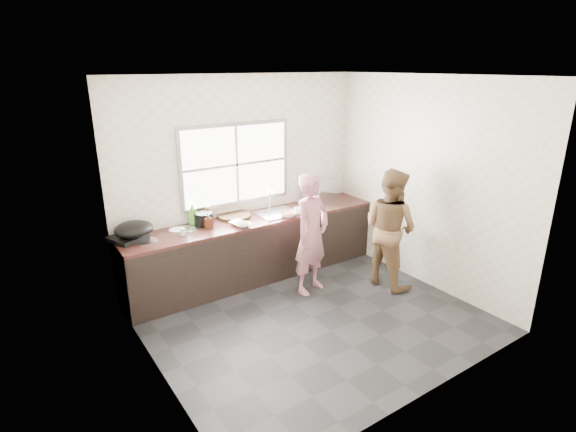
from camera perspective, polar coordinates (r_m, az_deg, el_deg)
floor at (r=5.40m, az=3.07°, el=-12.74°), size 3.60×3.20×0.01m
ceiling at (r=4.60m, az=3.68°, el=17.40°), size 3.60×3.20×0.01m
wall_back at (r=6.13m, az=-5.82°, el=4.86°), size 3.60×0.01×2.70m
wall_left at (r=4.05m, az=-17.42°, el=-3.28°), size 0.01×3.20×2.70m
wall_right at (r=6.06m, az=17.08°, el=3.96°), size 0.01×3.20×2.70m
wall_front at (r=3.77m, az=18.38°, el=-5.07°), size 3.60×0.01×2.70m
cabinet at (r=6.17m, az=-4.12°, el=-4.22°), size 3.60×0.62×0.82m
countertop at (r=6.01m, az=-4.22°, el=-0.45°), size 3.60×0.64×0.04m
sink at (r=6.17m, az=-1.42°, el=0.37°), size 0.55×0.45×0.02m
faucet at (r=6.29m, az=-2.41°, el=2.10°), size 0.02×0.02×0.30m
window_frame at (r=6.03m, az=-6.65°, el=6.55°), size 1.60×0.05×1.10m
window_glazing at (r=6.01m, az=-6.54°, el=6.51°), size 1.50×0.01×1.00m
woman at (r=5.68m, az=3.00°, el=-2.82°), size 0.60×0.48×1.45m
person_side at (r=5.98m, az=12.80°, el=-1.49°), size 0.66×0.82×1.58m
cutting_board at (r=6.04m, az=-6.86°, el=-0.00°), size 0.57×0.57×0.04m
cleaver at (r=5.79m, az=-6.71°, el=-0.62°), size 0.21×0.17×0.01m
bowl_mince at (r=5.69m, az=-5.74°, el=-1.14°), size 0.26×0.26×0.05m
bowl_crabs at (r=6.03m, az=0.05°, el=0.14°), size 0.23×0.23×0.06m
bowl_held at (r=6.26m, az=1.44°, el=0.88°), size 0.21×0.21×0.06m
black_pot at (r=5.80m, az=-10.62°, el=-0.37°), size 0.30×0.30×0.16m
plate_food at (r=5.71m, az=-13.90°, el=-1.71°), size 0.25×0.25×0.02m
bottle_green at (r=5.83m, az=-12.03°, el=0.35°), size 0.14×0.14×0.30m
bottle_brown_tall at (r=5.68m, az=-10.11°, el=-0.64°), size 0.09×0.09×0.19m
bottle_brown_short at (r=5.93m, az=-10.20°, el=0.15°), size 0.19×0.19×0.18m
glass_jar at (r=5.53m, az=-13.26°, el=-1.94°), size 0.08×0.08×0.09m
burner at (r=5.56m, az=-19.74°, el=-2.65°), size 0.48×0.48×0.05m
wok at (r=5.48m, az=-18.97°, el=-1.58°), size 0.58×0.58×0.17m
dish_rack at (r=6.70m, az=4.00°, el=3.27°), size 0.52×0.43×0.34m
pot_lid_left at (r=5.46m, az=-17.54°, el=-3.04°), size 0.29×0.29×0.01m
pot_lid_right at (r=5.72m, az=-12.56°, el=-1.60°), size 0.28×0.28×0.01m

